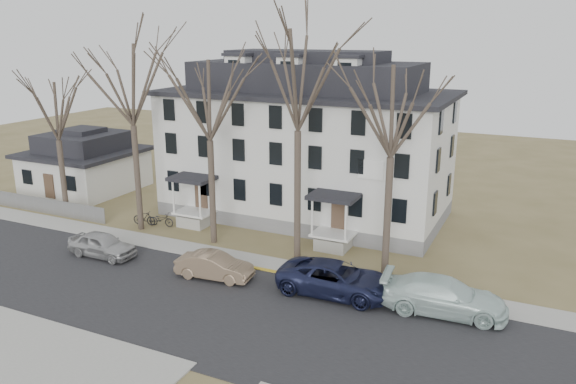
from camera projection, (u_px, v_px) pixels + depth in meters
The scene contains 18 objects.
ground at pixel (192, 327), 26.28m from camera, with size 120.00×120.00×0.00m, color olive.
main_road at pixel (215, 308), 28.02m from camera, with size 120.00×10.00×0.04m, color #27272A.
far_sidewalk at pixel (269, 265), 33.24m from camera, with size 120.00×2.00×0.08m, color #A09F97.
yellow_curb at pixel (344, 287), 30.40m from camera, with size 14.00×0.25×0.06m, color gold.
boarding_house at pixel (306, 144), 41.24m from camera, with size 20.80×12.36×12.05m.
small_house at pixel (85, 164), 48.59m from camera, with size 8.70×8.70×5.00m.
fence at pixel (35, 211), 43.15m from camera, with size 14.00×0.06×1.20m, color gray.
tree_far_left at pixel (130, 79), 36.47m from camera, with size 8.40×8.40×13.72m.
tree_mid_left at pixel (208, 95), 34.21m from camera, with size 7.80×7.80×12.74m.
tree_center at pixel (298, 73), 31.35m from camera, with size 9.00×9.00×14.70m.
tree_mid_right at pixel (393, 105), 29.50m from camera, with size 7.80×7.80×12.74m.
tree_bungalow at pixel (55, 107), 39.95m from camera, with size 6.60×6.60×10.78m.
car_silver at pixel (102, 245), 34.24m from camera, with size 1.77×4.40×1.50m, color #B1B1B1.
car_tan at pixel (214, 267), 31.21m from camera, with size 1.52×4.35×1.43m, color #826A52.
car_navy at pixel (336, 279), 29.28m from camera, with size 2.82×6.11×1.70m, color #1B1F3F.
car_white at pixel (444, 297), 27.31m from camera, with size 2.45×6.04×1.75m, color silver.
bicycle_left at pixel (161, 220), 39.64m from camera, with size 0.66×1.88×0.99m, color black.
bicycle_right at pixel (144, 218), 39.89m from camera, with size 0.49×1.74×1.05m, color black.
Camera 1 is at (14.12, -19.36, 13.29)m, focal length 35.00 mm.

